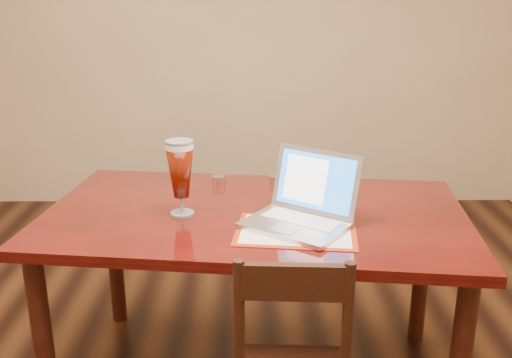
{
  "coord_description": "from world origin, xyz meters",
  "views": [
    {
      "loc": [
        0.14,
        -1.86,
        1.62
      ],
      "look_at": [
        0.15,
        0.3,
        0.91
      ],
      "focal_mm": 40.0,
      "sensor_mm": 36.0,
      "label": 1
    }
  ],
  "objects": [
    {
      "name": "dining_table",
      "position": [
        0.15,
        0.26,
        0.7
      ],
      "size": [
        1.77,
        1.13,
        1.08
      ],
      "rotation": [
        0.0,
        0.0,
        -0.12
      ],
      "color": "#500E0A",
      "rests_on": "ground"
    }
  ]
}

